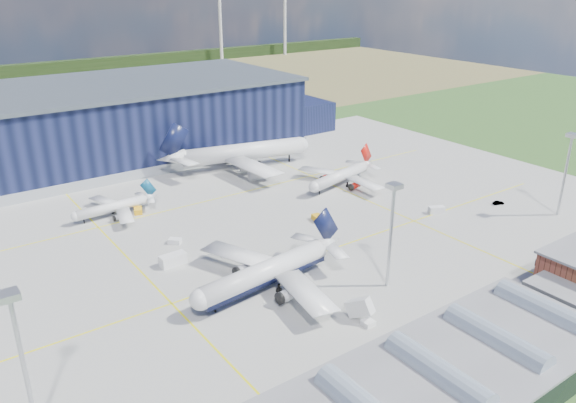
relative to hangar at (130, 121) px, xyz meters
The scene contains 20 objects.
ground 95.56m from the hangar, 91.70° to the right, with size 600.00×600.00×0.00m, color #264A1C.
apron 85.64m from the hangar, 91.90° to the right, with size 220.00×160.00×0.08m.
farmland 125.76m from the hangar, 91.29° to the left, with size 600.00×220.00×0.01m, color olive.
treeline 205.36m from the hangar, 90.78° to the left, with size 600.00×8.00×8.00m, color black.
hangar is the anchor object (origin of this frame).
glass_concourse 155.28m from the hangar, 93.42° to the right, with size 78.00×23.00×8.60m.
light_mast_west 139.77m from the hangar, 116.71° to the right, with size 2.60×2.60×23.00m.
light_mast_center 125.07m from the hangar, 86.70° to the right, with size 2.60×2.60×23.00m.
light_mast_east 144.23m from the hangar, 59.95° to the right, with size 2.60×2.60×23.00m.
airliner_navy 112.28m from the hangar, 97.48° to the right, with size 40.50×39.62×13.21m, color white, non-canonical shape.
airliner_red 82.54m from the hangar, 62.21° to the right, with size 32.21×31.51×10.50m, color white, non-canonical shape.
airliner_widebody 46.54m from the hangar, 58.97° to the right, with size 53.20×52.04×17.35m, color white, non-canonical shape.
airliner_regional 61.62m from the hangar, 116.35° to the right, with size 25.08×24.53×8.18m, color white, non-canonical shape.
gse_tug_a 91.76m from the hangar, 79.61° to the right, with size 2.23×3.65×1.52m, color #EEA914.
gse_van_a 94.05m from the hangar, 105.85° to the right, with size 2.61×5.97×2.61m, color white.
gse_van_b 114.91m from the hangar, 66.17° to the right, with size 1.99×4.33×1.99m, color white.
gse_tug_c 61.44m from the hangar, 110.01° to the right, with size 2.17×3.48×1.52m, color #EEA914.
gse_cart_b 83.43m from the hangar, 104.41° to the right, with size 2.00×3.01×1.30m, color white.
airstair 131.11m from the hangar, 92.63° to the right, with size 2.03×5.07×3.25m, color white.
car_b 129.20m from the hangar, 59.35° to the right, with size 1.15×3.28×1.08m, color #99999E.
Camera 1 is at (-67.06, -101.80, 60.70)m, focal length 35.00 mm.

